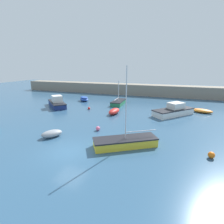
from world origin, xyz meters
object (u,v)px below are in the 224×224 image
Objects in this scene: rowboat_white_midwater at (202,111)px; fishing_dinghy_green at (52,134)px; mooring_buoy_red at (89,108)px; mooring_buoy_pink at (98,128)px; sailboat_tall_mast at (125,142)px; cabin_cruiser_white at (57,103)px; rowboat_with_red_cover at (84,99)px; motorboat_with_cabin at (174,111)px; mooring_buoy_orange at (211,155)px; sailboat_twin_hulled at (118,102)px; open_tender_yellow at (114,111)px.

rowboat_white_midwater is 22.13m from fishing_dinghy_green.
mooring_buoy_red is 0.86× the size of mooring_buoy_pink.
cabin_cruiser_white is at bearing -67.86° from sailboat_tall_mast.
rowboat_white_midwater is (21.47, -2.03, -0.14)m from rowboat_with_red_cover.
mooring_buoy_orange is at bearing 55.65° from motorboat_with_cabin.
cabin_cruiser_white is 14.05× the size of mooring_buoy_red.
rowboat_with_red_cover is at bearing 9.78° from rowboat_white_midwater.
motorboat_with_cabin is 1.23× the size of sailboat_twin_hulled.
motorboat_with_cabin is at bearing 5.09° from mooring_buoy_red.
sailboat_tall_mast is (15.40, -11.04, -0.26)m from cabin_cruiser_white.
sailboat_twin_hulled reaches higher than cabin_cruiser_white.
cabin_cruiser_white is 0.83× the size of sailboat_tall_mast.
rowboat_white_midwater is 17.26m from mooring_buoy_pink.
sailboat_twin_hulled is at bearing -102.82° from sailboat_tall_mast.
open_tender_yellow is 5.70× the size of mooring_buoy_orange.
open_tender_yellow is 11.57m from rowboat_with_red_cover.
motorboat_with_cabin is at bearing 103.84° from mooring_buoy_orange.
motorboat_with_cabin reaches higher than mooring_buoy_pink.
mooring_buoy_orange is 1.07× the size of mooring_buoy_pink.
sailboat_twin_hulled is 12.14× the size of mooring_buoy_red.
open_tender_yellow is at bearing -169.96° from sailboat_twin_hulled.
motorboat_with_cabin is at bearing -140.22° from sailboat_tall_mast.
rowboat_with_red_cover is 5.70× the size of mooring_buoy_orange.
cabin_cruiser_white reaches higher than motorboat_with_cabin.
open_tender_yellow reaches higher than mooring_buoy_orange.
mooring_buoy_pink is (5.27, -8.28, 0.03)m from mooring_buoy_red.
sailboat_tall_mast is at bearing 23.82° from motorboat_with_cabin.
rowboat_with_red_cover is 17.27m from mooring_buoy_pink.
open_tender_yellow is 14.89m from mooring_buoy_orange.
open_tender_yellow is 6.11× the size of mooring_buoy_pink.
fishing_dinghy_green is 4.83× the size of mooring_buoy_pink.
open_tender_yellow is 10.81m from fishing_dinghy_green.
rowboat_white_midwater reaches higher than mooring_buoy_pink.
motorboat_with_cabin is 12.90× the size of mooring_buoy_pink.
cabin_cruiser_white is 1.99× the size of rowboat_with_red_cover.
rowboat_with_red_cover is 18.58m from fishing_dinghy_green.
sailboat_tall_mast is 16.84× the size of mooring_buoy_red.
sailboat_tall_mast is (-8.09, -15.18, 0.15)m from rowboat_white_midwater.
cabin_cruiser_white is at bearing -44.68° from motorboat_with_cabin.
mooring_buoy_pink is at bearing 166.87° from mooring_buoy_orange.
sailboat_tall_mast reaches higher than rowboat_with_red_cover.
cabin_cruiser_white is at bearing 88.72° from open_tender_yellow.
mooring_buoy_red is (-13.15, -1.17, -0.44)m from motorboat_with_cabin.
sailboat_tall_mast is at bearing -151.26° from open_tender_yellow.
motorboat_with_cabin reaches higher than fishing_dinghy_green.
mooring_buoy_orange is at bearing -162.70° from cabin_cruiser_white.
motorboat_with_cabin is 12.34m from mooring_buoy_orange.
cabin_cruiser_white is 11.32× the size of mooring_buoy_orange.
mooring_buoy_red is (-9.18, 11.05, -0.22)m from sailboat_tall_mast.
motorboat_with_cabin is (8.39, 2.33, 0.24)m from open_tender_yellow.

